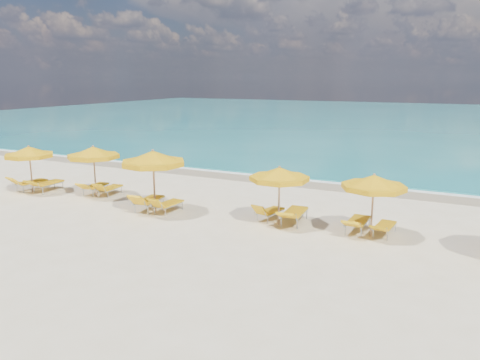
% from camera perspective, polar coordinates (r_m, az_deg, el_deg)
% --- Properties ---
extents(ground_plane, '(120.00, 120.00, 0.00)m').
position_cam_1_polar(ground_plane, '(18.19, -2.09, -4.61)').
color(ground_plane, beige).
extents(ocean, '(120.00, 80.00, 0.30)m').
position_cam_1_polar(ocean, '(64.06, 18.83, 7.00)').
color(ocean, '#157679').
rests_on(ocean, ground).
extents(wet_sand_band, '(120.00, 2.60, 0.01)m').
position_cam_1_polar(wet_sand_band, '(24.74, 6.04, -0.08)').
color(wet_sand_band, tan).
rests_on(wet_sand_band, ground).
extents(foam_line, '(120.00, 1.20, 0.03)m').
position_cam_1_polar(foam_line, '(25.48, 6.67, 0.27)').
color(foam_line, white).
rests_on(foam_line, ground).
extents(whitecap_near, '(14.00, 0.36, 0.05)m').
position_cam_1_polar(whitecap_near, '(35.71, 2.34, 3.84)').
color(whitecap_near, white).
rests_on(whitecap_near, ground).
extents(whitecap_far, '(18.00, 0.30, 0.05)m').
position_cam_1_polar(whitecap_far, '(39.66, 25.61, 3.49)').
color(whitecap_far, white).
rests_on(whitecap_far, ground).
extents(umbrella_0, '(2.83, 2.83, 2.24)m').
position_cam_1_polar(umbrella_0, '(23.87, -24.32, 3.09)').
color(umbrella_0, tan).
rests_on(umbrella_0, ground).
extents(umbrella_1, '(2.80, 2.80, 2.34)m').
position_cam_1_polar(umbrella_1, '(22.01, -17.44, 3.16)').
color(umbrella_1, tan).
rests_on(umbrella_1, ground).
extents(umbrella_2, '(3.09, 3.09, 2.58)m').
position_cam_1_polar(umbrella_2, '(18.65, -10.55, 2.56)').
color(umbrella_2, tan).
rests_on(umbrella_2, ground).
extents(umbrella_3, '(2.86, 2.86, 2.21)m').
position_cam_1_polar(umbrella_3, '(16.92, 4.82, 0.66)').
color(umbrella_3, tan).
rests_on(umbrella_3, ground).
extents(umbrella_4, '(2.29, 2.29, 2.20)m').
position_cam_1_polar(umbrella_4, '(16.23, 16.00, -0.34)').
color(umbrella_4, tan).
rests_on(umbrella_4, ground).
extents(lounger_0_left, '(0.88, 1.91, 0.82)m').
position_cam_1_polar(lounger_0_left, '(24.72, -24.14, -0.58)').
color(lounger_0_left, '#A5A8AD').
rests_on(lounger_0_left, ground).
extents(lounger_0_right, '(0.67, 1.92, 0.76)m').
position_cam_1_polar(lounger_0_right, '(24.11, -22.39, -0.73)').
color(lounger_0_right, '#A5A8AD').
rests_on(lounger_0_right, ground).
extents(lounger_1_left, '(0.78, 1.84, 0.72)m').
position_cam_1_polar(lounger_1_left, '(22.84, -17.24, -1.08)').
color(lounger_1_left, '#A5A8AD').
rests_on(lounger_1_left, ground).
extents(lounger_1_right, '(0.71, 1.69, 0.75)m').
position_cam_1_polar(lounger_1_right, '(22.34, -15.57, -1.29)').
color(lounger_1_right, '#A5A8AD').
rests_on(lounger_1_right, ground).
extents(lounger_2_left, '(0.89, 2.00, 0.89)m').
position_cam_1_polar(lounger_2_left, '(19.52, -11.05, -2.91)').
color(lounger_2_left, '#A5A8AD').
rests_on(lounger_2_left, ground).
extents(lounger_2_right, '(0.66, 1.72, 0.81)m').
position_cam_1_polar(lounger_2_right, '(19.03, -8.75, -3.30)').
color(lounger_2_right, '#A5A8AD').
rests_on(lounger_2_right, ground).
extents(lounger_3_left, '(0.82, 1.63, 0.77)m').
position_cam_1_polar(lounger_3_left, '(17.93, 3.66, -4.21)').
color(lounger_3_left, '#A5A8AD').
rests_on(lounger_3_left, ground).
extents(lounger_3_right, '(0.80, 2.13, 0.77)m').
position_cam_1_polar(lounger_3_right, '(17.53, 6.60, -4.51)').
color(lounger_3_right, '#A5A8AD').
rests_on(lounger_3_right, ground).
extents(lounger_4_left, '(0.67, 1.91, 0.71)m').
position_cam_1_polar(lounger_4_left, '(17.02, 14.11, -5.41)').
color(lounger_4_left, '#A5A8AD').
rests_on(lounger_4_left, ground).
extents(lounger_4_right, '(0.68, 1.71, 0.61)m').
position_cam_1_polar(lounger_4_right, '(16.90, 17.17, -5.82)').
color(lounger_4_right, '#A5A8AD').
rests_on(lounger_4_right, ground).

